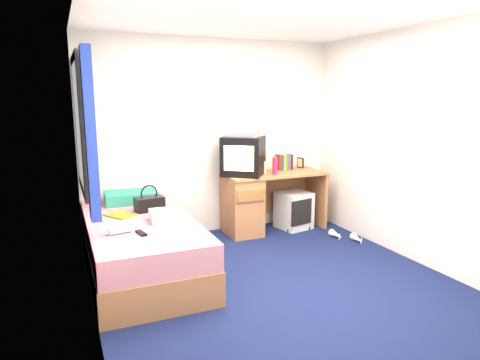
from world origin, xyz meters
name	(u,v)px	position (x,y,z in m)	size (l,w,h in m)	color
ground	(274,281)	(0.00, 0.00, 0.00)	(3.40, 3.40, 0.00)	#0C1438
room_shell	(276,126)	(0.00, 0.00, 1.45)	(3.40, 3.40, 3.40)	white
bed	(141,246)	(-1.10, 0.70, 0.27)	(1.01, 2.00, 0.54)	#A66F45
pillow	(131,197)	(-1.07, 1.42, 0.60)	(0.56, 0.36, 0.12)	#17709B
desk	(254,201)	(0.46, 1.44, 0.41)	(1.30, 0.55, 0.75)	#A66F45
storage_cube	(294,210)	(1.01, 1.38, 0.24)	(0.38, 0.38, 0.48)	silver
crt_tv	(243,156)	(0.31, 1.44, 0.99)	(0.65, 0.64, 0.48)	black
vcr	(243,133)	(0.31, 1.44, 1.27)	(0.42, 0.30, 0.08)	#ADADAF
book_row	(284,162)	(0.97, 1.60, 0.85)	(0.20, 0.13, 0.20)	maroon
picture_frame	(301,163)	(1.24, 1.63, 0.82)	(0.02, 0.12, 0.14)	black
pink_water_bottle	(275,166)	(0.69, 1.31, 0.85)	(0.07, 0.07, 0.21)	#EA2147
aerosol_can	(265,167)	(0.60, 1.43, 0.83)	(0.04, 0.04, 0.16)	silver
handbag	(149,203)	(-0.95, 0.98, 0.62)	(0.31, 0.20, 0.28)	black
towel	(167,215)	(-0.87, 0.56, 0.59)	(0.31, 0.26, 0.10)	silver
magazine	(121,215)	(-1.26, 0.91, 0.55)	(0.21, 0.28, 0.01)	yellow
water_bottle	(120,230)	(-1.33, 0.33, 0.58)	(0.07, 0.07, 0.20)	silver
colour_swatch_fan	(160,232)	(-1.01, 0.22, 0.55)	(0.22, 0.06, 0.01)	#FDA538
remote_control	(141,233)	(-1.17, 0.24, 0.55)	(0.05, 0.16, 0.02)	black
window_assembly	(83,128)	(-1.55, 0.90, 1.42)	(0.11, 1.42, 1.40)	silver
white_heels	(347,237)	(1.35, 0.69, 0.04)	(0.25, 0.45, 0.09)	white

